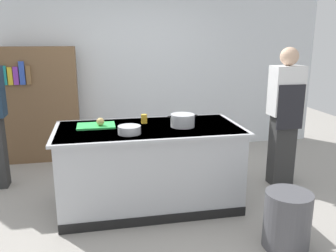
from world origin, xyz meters
TOP-DOWN VIEW (x-y plane):
  - ground_plane at (0.00, 0.00)m, footprint 10.00×10.00m
  - back_wall at (0.00, 2.10)m, footprint 6.40×0.12m
  - counter_island at (0.00, -0.00)m, footprint 1.98×0.98m
  - cutting_board at (-0.55, 0.13)m, footprint 0.40×0.28m
  - onion at (-0.50, 0.10)m, footprint 0.08×0.08m
  - stock_pot at (0.36, -0.05)m, footprint 0.32×0.26m
  - mixing_bowl at (-0.23, -0.22)m, footprint 0.23×0.23m
  - juice_cup at (-0.02, 0.19)m, footprint 0.07×0.07m
  - trash_bin at (1.07, -1.05)m, footprint 0.41×0.41m
  - person_chef at (1.73, 0.26)m, footprint 0.38×0.25m
  - bookshelf at (-1.36, 1.80)m, footprint 1.10×0.31m

SIDE VIEW (x-z plane):
  - ground_plane at x=0.00m, z-range 0.00..0.00m
  - trash_bin at x=1.07m, z-range 0.00..0.52m
  - counter_island at x=0.00m, z-range 0.02..0.92m
  - bookshelf at x=-1.36m, z-range 0.00..1.70m
  - cutting_board at x=-0.55m, z-range 0.90..0.92m
  - person_chef at x=1.73m, z-range 0.05..1.77m
  - mixing_bowl at x=-0.23m, z-range 0.90..0.98m
  - juice_cup at x=-0.02m, z-range 0.90..1.00m
  - onion at x=-0.50m, z-range 0.92..1.00m
  - stock_pot at x=0.36m, z-range 0.90..1.04m
  - back_wall at x=0.00m, z-range 0.00..3.00m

